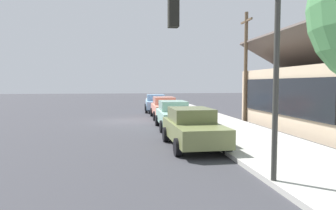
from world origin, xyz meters
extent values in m
plane|color=#38383D|center=(0.00, 0.00, 0.00)|extent=(120.00, 120.00, 0.00)
cube|color=#B2AFA8|center=(0.00, 5.60, 0.08)|extent=(60.00, 4.20, 0.16)
cube|color=#8CB7E0|center=(-7.02, 2.78, 0.68)|extent=(4.65, 2.02, 0.70)
cube|color=#779CBE|center=(-7.48, 2.80, 1.31)|extent=(2.27, 1.68, 0.56)
cylinder|color=black|center=(-5.56, 3.60, 0.33)|extent=(0.67, 0.25, 0.66)
cylinder|color=black|center=(-5.65, 1.81, 0.33)|extent=(0.67, 0.25, 0.66)
cylinder|color=black|center=(-8.39, 3.74, 0.33)|extent=(0.67, 0.25, 0.66)
cylinder|color=black|center=(-8.48, 1.96, 0.33)|extent=(0.67, 0.25, 0.66)
cube|color=#EA8C75|center=(-1.57, 2.89, 0.68)|extent=(4.72, 1.81, 0.70)
cube|color=tan|center=(-2.03, 2.89, 1.31)|extent=(2.28, 1.56, 0.56)
cylinder|color=black|center=(-0.10, 3.73, 0.33)|extent=(0.66, 0.23, 0.66)
cylinder|color=black|center=(-0.13, 2.00, 0.33)|extent=(0.66, 0.23, 0.66)
cylinder|color=black|center=(-3.01, 3.78, 0.33)|extent=(0.66, 0.23, 0.66)
cylinder|color=black|center=(-3.03, 2.04, 0.33)|extent=(0.66, 0.23, 0.66)
cube|color=#9ED1BC|center=(3.92, 2.72, 0.68)|extent=(4.41, 1.76, 0.70)
cube|color=#86B1A0|center=(3.48, 2.72, 1.31)|extent=(2.12, 1.53, 0.56)
cylinder|color=black|center=(5.29, 3.56, 0.33)|extent=(0.66, 0.23, 0.66)
cylinder|color=black|center=(5.27, 1.84, 0.33)|extent=(0.66, 0.23, 0.66)
cylinder|color=black|center=(2.57, 3.59, 0.33)|extent=(0.66, 0.23, 0.66)
cylinder|color=black|center=(2.55, 1.88, 0.33)|extent=(0.66, 0.23, 0.66)
cube|color=olive|center=(9.27, 2.65, 0.68)|extent=(4.59, 1.95, 0.70)
cube|color=#61683C|center=(8.81, 2.64, 1.31)|extent=(2.22, 1.69, 0.56)
cylinder|color=black|center=(10.66, 3.61, 0.33)|extent=(0.66, 0.23, 0.66)
cylinder|color=black|center=(10.70, 1.74, 0.33)|extent=(0.66, 0.23, 0.66)
cylinder|color=black|center=(7.84, 3.56, 0.33)|extent=(0.66, 0.23, 0.66)
cylinder|color=black|center=(7.88, 1.69, 0.33)|extent=(0.66, 0.23, 0.66)
cube|color=black|center=(5.82, 8.28, 1.92)|extent=(8.95, 0.08, 1.96)
cube|color=#514742|center=(5.82, 10.16, 4.47)|extent=(11.79, 3.98, 2.22)
cylinder|color=#383833|center=(14.30, 3.60, 2.60)|extent=(0.14, 0.14, 5.20)
cube|color=black|center=(14.30, 1.00, 4.35)|extent=(0.28, 0.24, 0.80)
sphere|color=red|center=(14.15, 1.00, 4.61)|extent=(0.16, 0.16, 0.16)
sphere|color=yellow|center=(14.15, 1.00, 4.35)|extent=(0.16, 0.16, 0.16)
sphere|color=green|center=(14.15, 1.00, 4.09)|extent=(0.16, 0.16, 0.16)
cylinder|color=brown|center=(1.07, 8.20, 3.75)|extent=(0.24, 0.24, 7.50)
cube|color=brown|center=(1.07, 8.20, 6.90)|extent=(1.80, 0.12, 0.12)
cylinder|color=red|center=(0.28, 4.20, 0.44)|extent=(0.22, 0.22, 0.55)
sphere|color=red|center=(0.28, 4.20, 0.78)|extent=(0.18, 0.18, 0.18)
camera|label=1|loc=(21.59, -0.18, 2.63)|focal=33.08mm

